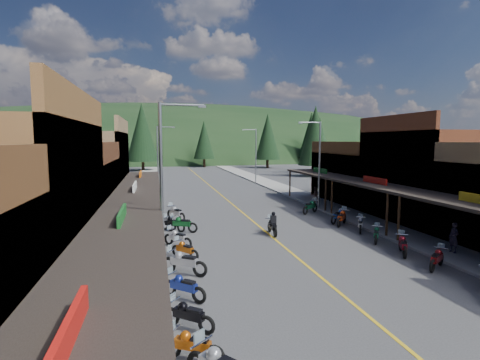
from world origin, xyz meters
TOP-DOWN VIEW (x-y plane):
  - ground at (0.00, 0.00)m, footprint 220.00×220.00m
  - centerline at (0.00, 20.00)m, footprint 0.15×90.00m
  - sidewalk_west at (-8.70, 20.00)m, footprint 3.40×94.00m
  - sidewalk_east at (8.70, 20.00)m, footprint 3.40×94.00m
  - shop_west_2 at (-13.75, 1.70)m, footprint 10.90×9.00m
  - shop_west_3 at (-13.78, 11.30)m, footprint 10.90×10.20m
  - shop_east_2 at (13.78, 1.70)m, footprint 10.90×9.00m
  - shop_east_3 at (13.75, 11.30)m, footprint 10.90×10.20m
  - streetlight_0 at (-6.95, -6.00)m, footprint 2.16×0.18m
  - streetlight_1 at (-6.95, 22.00)m, footprint 2.16×0.18m
  - streetlight_2 at (6.95, 8.00)m, footprint 2.16×0.18m
  - streetlight_3 at (6.95, 30.00)m, footprint 2.16×0.18m
  - ridge_hill at (0.00, 135.00)m, footprint 310.00×140.00m
  - pine_1 at (-24.00, 70.00)m, footprint 5.88×5.88m
  - pine_2 at (-10.00, 58.00)m, footprint 6.72×6.72m
  - pine_3 at (4.00, 66.00)m, footprint 5.04×5.04m
  - pine_4 at (18.00, 60.00)m, footprint 5.88×5.88m
  - pine_5 at (34.00, 72.00)m, footprint 6.72×6.72m
  - pine_6 at (46.00, 64.00)m, footprint 5.04×5.04m
  - pine_7 at (-32.00, 76.00)m, footprint 5.88×5.88m
  - pine_8 at (-22.00, 40.00)m, footprint 4.48×4.48m
  - pine_9 at (24.00, 45.00)m, footprint 4.93×4.93m
  - pine_10 at (-18.00, 50.00)m, footprint 5.38×5.38m
  - pine_11 at (20.00, 38.00)m, footprint 5.82×5.82m
  - bike_west_2 at (-6.42, -13.21)m, footprint 1.94×1.49m
  - bike_west_3 at (-6.38, -11.36)m, footprint 1.93×1.74m
  - bike_west_4 at (-6.36, -8.93)m, footprint 1.99×1.91m
  - bike_west_5 at (-6.14, -6.14)m, footprint 2.37×1.95m
  - bike_west_6 at (-5.92, -3.75)m, footprint 1.72×1.92m
  - bike_west_7 at (-6.16, -1.39)m, footprint 1.95×2.02m
  - bike_west_8 at (-5.67, 2.20)m, footprint 2.31×1.72m
  - bike_west_9 at (-6.28, 2.65)m, footprint 1.96×1.79m
  - bike_west_10 at (-5.87, 6.07)m, footprint 1.86×2.42m
  - bike_east_4 at (6.02, -8.07)m, footprint 2.02×1.70m
  - bike_east_5 at (5.88, -5.66)m, footprint 1.62×2.21m
  - bike_east_6 at (5.93, -3.04)m, footprint 1.64×1.95m
  - bike_east_7 at (6.39, -0.40)m, footprint 1.55×2.03m
  - bike_east_8 at (6.09, 1.69)m, footprint 2.06×2.19m
  - bike_east_9 at (6.27, 2.52)m, footprint 2.14×1.73m
  - bike_east_10 at (5.65, 6.52)m, footprint 2.27×1.97m
  - rider_on_bike at (0.20, 0.16)m, footprint 0.83×2.17m
  - pedestrian_east_a at (8.57, -6.31)m, footprint 0.42×0.62m
  - pedestrian_east_b at (7.71, 10.19)m, footprint 0.85×0.53m

SIDE VIEW (x-z plane):
  - ground at x=0.00m, z-range 0.00..0.00m
  - ridge_hill at x=0.00m, z-range -30.00..30.00m
  - centerline at x=0.00m, z-range 0.00..0.01m
  - sidewalk_west at x=-8.70m, z-range 0.00..0.15m
  - sidewalk_east at x=8.70m, z-range 0.00..0.15m
  - bike_west_2 at x=-6.42m, z-range 0.00..1.07m
  - bike_east_6 at x=5.93m, z-range 0.00..1.10m
  - bike_west_6 at x=-5.92m, z-range 0.00..1.11m
  - bike_west_3 at x=-6.38m, z-range 0.00..1.12m
  - bike_east_7 at x=6.39m, z-range 0.00..1.12m
  - bike_west_9 at x=-6.28m, z-range 0.00..1.14m
  - bike_east_4 at x=6.02m, z-range 0.00..1.14m
  - bike_west_4 at x=-6.36m, z-range 0.00..1.18m
  - bike_east_9 at x=6.27m, z-range 0.00..1.20m
  - bike_west_7 at x=-6.16m, z-range 0.00..1.20m
  - bike_east_5 at x=5.88m, z-range 0.00..1.22m
  - bike_west_8 at x=-5.67m, z-range 0.00..1.27m
  - bike_east_8 at x=6.09m, z-range 0.00..1.29m
  - bike_east_10 at x=5.65m, z-range 0.00..1.30m
  - rider_on_bike at x=0.20m, z-range -0.16..1.46m
  - bike_west_5 at x=-6.14m, z-range 0.00..1.33m
  - bike_west_10 at x=-5.87m, z-range 0.00..1.34m
  - pedestrian_east_a at x=8.57m, z-range 0.15..1.83m
  - pedestrian_east_b at x=7.71m, z-range 0.15..1.85m
  - shop_east_3 at x=13.75m, z-range -0.57..5.63m
  - shop_west_2 at x=-13.75m, z-range -0.57..5.63m
  - shop_east_2 at x=13.78m, z-range -0.58..7.62m
  - shop_west_3 at x=-13.78m, z-range -0.58..7.62m
  - streetlight_0 at x=-6.95m, z-range 0.46..8.46m
  - streetlight_1 at x=-6.95m, z-range 0.46..8.46m
  - streetlight_2 at x=6.95m, z-range 0.46..8.46m
  - streetlight_3 at x=6.95m, z-range 0.46..8.46m
  - pine_8 at x=-22.00m, z-range 0.98..10.98m
  - pine_9 at x=24.00m, z-range 0.98..11.78m
  - pine_3 at x=4.00m, z-range 0.98..11.98m
  - pine_6 at x=46.00m, z-range 0.98..11.98m
  - pine_10 at x=-18.00m, z-range 0.98..12.58m
  - pine_11 at x=20.00m, z-range 0.99..13.39m
  - pine_1 at x=-24.00m, z-range 0.99..13.49m
  - pine_4 at x=18.00m, z-range 0.99..13.49m
  - pine_7 at x=-32.00m, z-range 0.99..13.49m
  - pine_2 at x=-10.00m, z-range 0.99..14.99m
  - pine_5 at x=34.00m, z-range 0.99..14.99m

